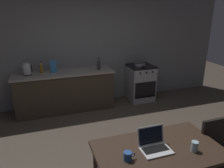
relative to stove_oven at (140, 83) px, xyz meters
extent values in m
plane|color=#473D33|center=(-1.25, -1.98, -0.45)|extent=(12.00, 12.00, 0.00)
cube|color=slate|center=(-0.95, 0.35, 0.87)|extent=(6.40, 0.10, 2.64)
cube|color=#382D23|center=(-1.86, 0.00, -0.02)|extent=(2.10, 0.60, 0.85)
cube|color=gray|center=(-1.86, 0.00, 0.43)|extent=(2.16, 0.64, 0.04)
cube|color=gray|center=(0.00, 0.00, -0.02)|extent=(0.60, 0.60, 0.85)
cube|color=black|center=(0.00, 0.00, 0.43)|extent=(0.60, 0.60, 0.04)
cube|color=black|center=(0.00, -0.30, -0.09)|extent=(0.54, 0.01, 0.39)
cylinder|color=black|center=(-0.16, -0.31, 0.35)|extent=(0.04, 0.02, 0.04)
cylinder|color=black|center=(0.00, -0.31, 0.35)|extent=(0.04, 0.02, 0.04)
cylinder|color=black|center=(0.16, -0.31, 0.35)|extent=(0.04, 0.02, 0.04)
cube|color=#332319|center=(-1.19, -2.91, 0.27)|extent=(1.39, 0.81, 0.04)
cylinder|color=#332319|center=(-0.55, -2.57, -0.10)|extent=(0.05, 0.05, 0.70)
cube|color=black|center=(-0.34, -2.99, 0.02)|extent=(0.40, 0.40, 0.04)
cube|color=black|center=(-0.34, -2.81, 0.25)|extent=(0.38, 0.04, 0.42)
cylinder|color=black|center=(-0.51, -2.82, -0.22)|extent=(0.04, 0.04, 0.45)
cylinder|color=black|center=(-0.17, -2.82, -0.22)|extent=(0.04, 0.04, 0.45)
cube|color=silver|center=(-1.24, -2.94, 0.30)|extent=(0.32, 0.22, 0.02)
cube|color=black|center=(-1.24, -2.92, 0.31)|extent=(0.28, 0.12, 0.00)
cube|color=silver|center=(-1.24, -2.80, 0.41)|extent=(0.32, 0.06, 0.21)
cube|color=black|center=(-1.24, -2.81, 0.41)|extent=(0.29, 0.04, 0.18)
cylinder|color=black|center=(-2.60, 0.00, 0.46)|extent=(0.17, 0.17, 0.02)
cylinder|color=#B2B5BA|center=(-2.60, 0.00, 0.58)|extent=(0.16, 0.16, 0.22)
cylinder|color=#B2B5BA|center=(-2.60, 0.00, 0.69)|extent=(0.10, 0.10, 0.02)
cube|color=black|center=(-2.50, 0.00, 0.59)|extent=(0.02, 0.02, 0.15)
cylinder|color=#2D2D33|center=(-1.08, -0.05, 0.54)|extent=(0.07, 0.07, 0.19)
cone|color=#2D2D33|center=(-1.08, -0.05, 0.67)|extent=(0.07, 0.07, 0.06)
cylinder|color=black|center=(-1.08, -0.05, 0.71)|extent=(0.03, 0.03, 0.02)
cylinder|color=gray|center=(-0.04, -0.02, 0.45)|extent=(0.25, 0.25, 0.01)
torus|color=gray|center=(-0.04, -0.02, 0.48)|extent=(0.26, 0.26, 0.02)
cylinder|color=black|center=(-0.04, -0.23, 0.47)|extent=(0.02, 0.18, 0.02)
cylinder|color=#264C8C|center=(-1.58, -2.97, 0.34)|extent=(0.08, 0.08, 0.09)
torus|color=#264C8C|center=(-1.53, -2.97, 0.35)|extent=(0.05, 0.01, 0.05)
cylinder|color=#99B7C6|center=(-0.85, -3.06, 0.35)|extent=(0.08, 0.08, 0.11)
cube|color=#3372B2|center=(-2.06, 0.02, 0.58)|extent=(0.13, 0.05, 0.27)
cylinder|color=#8C601E|center=(-2.31, 0.08, 0.53)|extent=(0.07, 0.07, 0.17)
cone|color=#8C601E|center=(-2.31, 0.08, 0.65)|extent=(0.07, 0.07, 0.06)
cylinder|color=black|center=(-2.31, 0.08, 0.69)|extent=(0.03, 0.03, 0.02)
camera|label=1|loc=(-2.31, -4.64, 1.74)|focal=34.68mm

